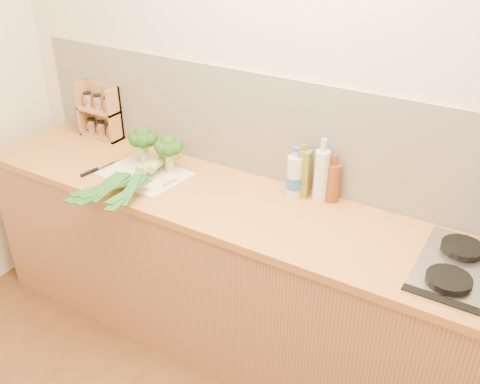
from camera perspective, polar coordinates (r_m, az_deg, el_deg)
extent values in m
plane|color=beige|center=(2.56, 5.80, 8.94)|extent=(3.50, 0.00, 3.50)
cube|color=silver|center=(2.60, 5.56, 6.19)|extent=(3.20, 0.02, 0.54)
cube|color=#AA7047|center=(2.76, 2.08, -10.15)|extent=(3.20, 0.60, 0.86)
cube|color=#B27C34|center=(2.50, 2.26, -2.16)|extent=(3.20, 0.62, 0.04)
cylinder|color=black|center=(2.16, 21.37, -8.72)|extent=(0.17, 0.17, 0.03)
cylinder|color=black|center=(2.36, 22.63, -5.53)|extent=(0.17, 0.17, 0.03)
cube|color=beige|center=(2.82, -10.10, 1.86)|extent=(0.46, 0.35, 0.01)
cylinder|color=#A9C875|center=(2.92, -10.16, 4.02)|extent=(0.05, 0.05, 0.09)
sphere|color=#193A0F|center=(2.87, -10.35, 5.96)|extent=(0.10, 0.10, 0.10)
sphere|color=#193A0F|center=(2.85, -9.64, 5.49)|extent=(0.07, 0.07, 0.07)
sphere|color=#193A0F|center=(2.88, -9.45, 5.80)|extent=(0.07, 0.07, 0.07)
sphere|color=#193A0F|center=(2.91, -9.92, 6.01)|extent=(0.07, 0.07, 0.07)
sphere|color=#193A0F|center=(2.92, -10.67, 5.96)|extent=(0.07, 0.07, 0.07)
sphere|color=#193A0F|center=(2.89, -11.17, 5.69)|extent=(0.07, 0.07, 0.07)
sphere|color=#193A0F|center=(2.86, -11.03, 5.40)|extent=(0.07, 0.07, 0.07)
sphere|color=#193A0F|center=(2.84, -10.35, 5.31)|extent=(0.07, 0.07, 0.07)
cylinder|color=#A9C875|center=(2.80, -7.50, 3.14)|extent=(0.05, 0.05, 0.09)
sphere|color=#193A0F|center=(2.76, -7.64, 5.09)|extent=(0.09, 0.09, 0.09)
sphere|color=#193A0F|center=(2.74, -6.93, 4.62)|extent=(0.07, 0.07, 0.07)
sphere|color=#193A0F|center=(2.77, -6.78, 4.93)|extent=(0.07, 0.07, 0.07)
sphere|color=#193A0F|center=(2.80, -7.25, 5.14)|extent=(0.07, 0.07, 0.07)
sphere|color=#193A0F|center=(2.80, -8.00, 5.09)|extent=(0.07, 0.07, 0.07)
sphere|color=#193A0F|center=(2.77, -8.47, 4.82)|extent=(0.07, 0.07, 0.07)
sphere|color=#193A0F|center=(2.74, -8.30, 4.53)|extent=(0.07, 0.07, 0.07)
sphere|color=#193A0F|center=(2.72, -7.61, 4.44)|extent=(0.07, 0.07, 0.07)
cylinder|color=white|center=(2.94, -7.48, 3.93)|extent=(0.06, 0.14, 0.04)
cylinder|color=#91AB55|center=(2.85, -9.61, 2.92)|extent=(0.06, 0.18, 0.04)
cube|color=#1D4E1B|center=(2.68, -14.66, 0.48)|extent=(0.13, 0.30, 0.02)
cube|color=#1D4E1B|center=(2.67, -15.00, 0.36)|extent=(0.09, 0.34, 0.01)
cube|color=#1D4E1B|center=(2.68, -14.51, 0.64)|extent=(0.06, 0.28, 0.02)
cylinder|color=white|center=(2.86, -7.73, 3.57)|extent=(0.05, 0.11, 0.04)
cylinder|color=#91AB55|center=(2.79, -9.39, 2.69)|extent=(0.05, 0.14, 0.04)
cube|color=#1D4E1B|center=(2.62, -13.78, 0.37)|extent=(0.12, 0.30, 0.02)
cube|color=#1D4E1B|center=(2.61, -14.11, 0.24)|extent=(0.08, 0.34, 0.01)
cube|color=#1D4E1B|center=(2.62, -13.63, 0.53)|extent=(0.08, 0.28, 0.02)
cylinder|color=white|center=(2.87, -7.78, 4.07)|extent=(0.07, 0.12, 0.04)
cylinder|color=#91AB55|center=(2.77, -8.86, 2.98)|extent=(0.08, 0.15, 0.04)
cube|color=#1D4E1B|center=(2.54, -11.72, 0.10)|extent=(0.06, 0.30, 0.02)
cube|color=#1D4E1B|center=(2.52, -11.93, -0.07)|extent=(0.13, 0.34, 0.01)
cube|color=#1D4E1B|center=(2.54, -11.62, 0.28)|extent=(0.16, 0.27, 0.02)
cube|color=silver|center=(2.97, -13.72, 2.83)|extent=(0.05, 0.16, 0.00)
cylinder|color=black|center=(2.90, -15.78, 2.06)|extent=(0.03, 0.11, 0.02)
cube|color=tan|center=(3.31, -14.27, 8.54)|extent=(0.27, 0.02, 0.32)
cube|color=tan|center=(3.33, -14.47, 5.85)|extent=(0.27, 0.11, 0.02)
cube|color=tan|center=(3.27, -14.82, 8.47)|extent=(0.27, 0.11, 0.02)
cube|color=tan|center=(3.37, -16.34, 8.63)|extent=(0.01, 0.11, 0.32)
cube|color=tan|center=(3.19, -13.17, 7.93)|extent=(0.01, 0.11, 0.32)
cylinder|color=gray|center=(3.37, -15.54, 6.81)|extent=(0.04, 0.04, 0.07)
cylinder|color=gray|center=(3.32, -14.56, 6.57)|extent=(0.04, 0.04, 0.07)
cylinder|color=gray|center=(3.26, -13.55, 6.32)|extent=(0.04, 0.04, 0.07)
cylinder|color=gray|center=(3.32, -15.92, 9.42)|extent=(0.04, 0.04, 0.07)
cylinder|color=gray|center=(3.26, -14.92, 9.22)|extent=(0.04, 0.04, 0.07)
cylinder|color=gray|center=(3.20, -13.89, 9.01)|extent=(0.04, 0.04, 0.07)
cube|color=olive|center=(2.56, 6.61, 2.02)|extent=(0.08, 0.05, 0.24)
cylinder|color=olive|center=(2.50, 6.79, 4.74)|extent=(0.02, 0.02, 0.03)
cylinder|color=silver|center=(2.53, 8.66, 1.69)|extent=(0.07, 0.07, 0.25)
cylinder|color=silver|center=(2.46, 8.93, 4.93)|extent=(0.03, 0.03, 0.06)
cylinder|color=brown|center=(2.54, 9.88, 0.97)|extent=(0.06, 0.06, 0.19)
cylinder|color=brown|center=(2.49, 10.12, 3.41)|extent=(0.03, 0.03, 0.05)
cylinder|color=silver|center=(2.56, 5.85, 1.66)|extent=(0.08, 0.08, 0.21)
cylinder|color=silver|center=(2.51, 5.99, 4.04)|extent=(0.03, 0.03, 0.03)
cylinder|color=#305EB5|center=(2.57, 5.82, 1.05)|extent=(0.08, 0.08, 0.06)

